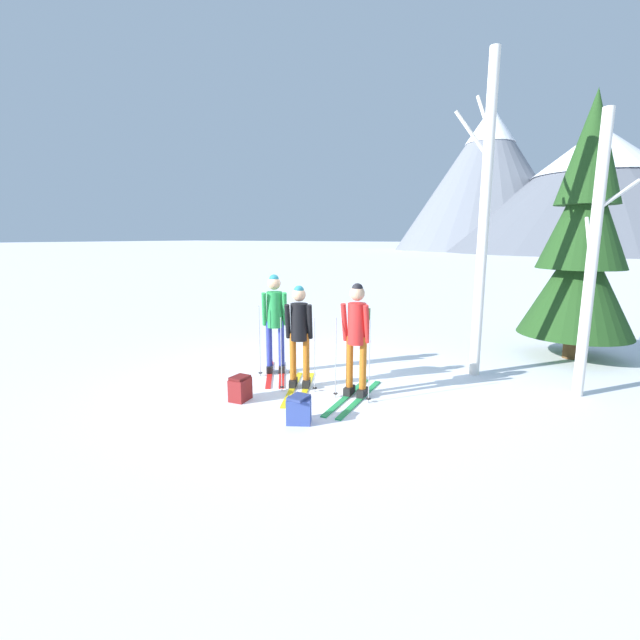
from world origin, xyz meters
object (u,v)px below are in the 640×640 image
skier_in_red (357,333)px  birch_tree_slender (484,217)px  skier_in_green (275,319)px  skier_in_black (299,331)px  backpack_on_snow_front (240,388)px  pine_tree_near (583,241)px  birch_tree_tall (593,258)px  backpack_on_snow_beside (299,410)px

skier_in_red → birch_tree_slender: birch_tree_slender is taller
skier_in_green → skier_in_red: 1.83m
skier_in_black → backpack_on_snow_front: bearing=-116.7°
pine_tree_near → backpack_on_snow_front: 7.17m
skier_in_red → backpack_on_snow_front: 1.97m
birch_tree_slender → backpack_on_snow_front: birch_tree_slender is taller
birch_tree_tall → birch_tree_slender: (-1.65, 0.33, 0.64)m
birch_tree_tall → backpack_on_snow_front: bearing=-148.3°
skier_in_red → backpack_on_snow_front: skier_in_red is taller
pine_tree_near → backpack_on_snow_beside: pine_tree_near is taller
backpack_on_snow_front → backpack_on_snow_beside: (1.23, -0.28, 0.00)m
birch_tree_tall → skier_in_red: bearing=-150.0°
backpack_on_snow_front → backpack_on_snow_beside: 1.27m
skier_in_green → skier_in_red: (1.79, -0.37, -0.00)m
birch_tree_slender → backpack_on_snow_beside: 4.59m
skier_in_black → pine_tree_near: size_ratio=0.33×
skier_in_green → backpack_on_snow_front: (0.32, -1.41, -0.82)m
skier_in_red → birch_tree_tall: (3.04, 1.75, 1.15)m
skier_in_green → skier_in_black: 0.92m
backpack_on_snow_front → pine_tree_near: bearing=50.0°
backpack_on_snow_front → birch_tree_slender: bearing=47.5°
skier_in_red → birch_tree_tall: size_ratio=0.43×
skier_in_red → pine_tree_near: (2.92, 4.20, 1.37)m
skier_in_red → birch_tree_slender: bearing=56.3°
skier_in_black → skier_in_green: bearing=150.7°
skier_in_black → skier_in_red: size_ratio=0.94×
skier_in_black → pine_tree_near: bearing=47.6°
birch_tree_slender → skier_in_red: bearing=-123.7°
skier_in_black → backpack_on_snow_front: 1.31m
birch_tree_tall → birch_tree_slender: 1.80m
pine_tree_near → birch_tree_slender: 2.64m
birch_tree_tall → backpack_on_snow_front: birch_tree_tall is taller
skier_in_red → skier_in_green: bearing=168.3°
skier_in_green → backpack_on_snow_front: bearing=-77.0°
pine_tree_near → backpack_on_snow_beside: size_ratio=13.23×
backpack_on_snow_front → skier_in_green: bearing=103.0°
pine_tree_near → backpack_on_snow_beside: (-3.16, -5.52, -2.19)m
skier_in_black → birch_tree_slender: bearing=42.3°
skier_in_black → birch_tree_tall: size_ratio=0.40×
pine_tree_near → backpack_on_snow_beside: 6.72m
pine_tree_near → birch_tree_slender: size_ratio=0.95×
birch_tree_tall → skier_in_green: bearing=-164.0°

